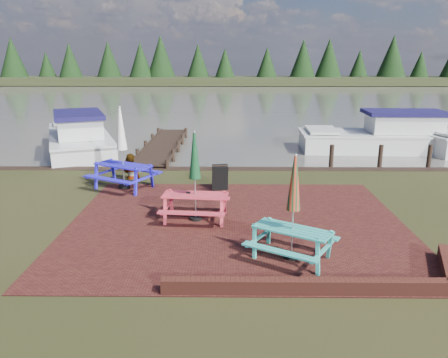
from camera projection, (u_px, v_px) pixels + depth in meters
name	position (u px, v px, depth m)	size (l,w,h in m)	color
ground	(237.00, 239.00, 10.81)	(120.00, 120.00, 0.00)	black
paving	(237.00, 224.00, 11.77)	(9.00, 7.50, 0.02)	#3C1513
brick_wall	(351.00, 282.00, 8.42)	(6.21, 1.79, 0.30)	#4C1E16
water	(231.00, 100.00, 46.44)	(120.00, 60.00, 0.02)	#47463D
far_treeline	(230.00, 64.00, 73.49)	(120.00, 10.00, 8.10)	black
picnic_table_teal	(293.00, 224.00, 9.52)	(2.24, 2.18, 2.37)	teal
picnic_table_red	(195.00, 190.00, 11.83)	(1.91, 1.74, 2.45)	#CB3444
picnic_table_blue	(123.00, 161.00, 14.73)	(2.59, 2.50, 2.76)	#251BD0
chalkboard	(220.00, 178.00, 14.61)	(0.56, 0.59, 0.87)	black
jetty	(163.00, 145.00, 21.68)	(1.76, 9.08, 1.00)	black
boat_jetty	(79.00, 140.00, 21.21)	(5.42, 8.30, 2.28)	silver
boat_near	(387.00, 138.00, 21.74)	(8.25, 3.15, 2.20)	silver
person	(130.00, 154.00, 15.94)	(0.68, 0.45, 1.87)	gray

